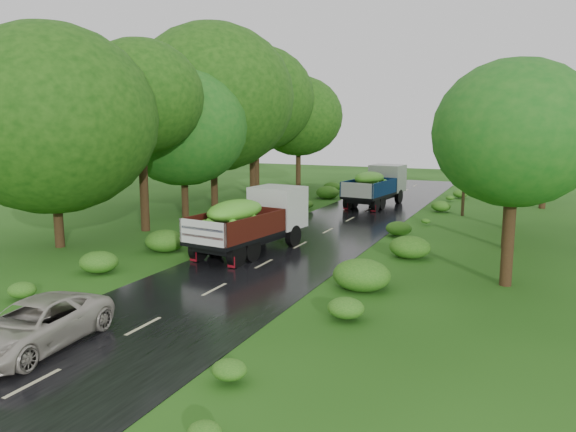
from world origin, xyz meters
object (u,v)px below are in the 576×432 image
Objects in this scene: car at (34,325)px; utility_pole at (465,158)px; truck_near at (254,217)px; truck_far at (377,184)px.

utility_pole is at bearing 68.87° from car.
truck_near is at bearing 84.40° from car.
truck_far is 28.85m from car.
car is at bearing -126.26° from utility_pole.
truck_near is at bearing -138.13° from utility_pole.
truck_far is 1.51× the size of car.
car is 0.64× the size of utility_pole.
truck_near is 12.48m from car.
car is (-0.14, -12.45, -0.94)m from truck_near.
truck_far is at bearing 141.56° from utility_pole.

